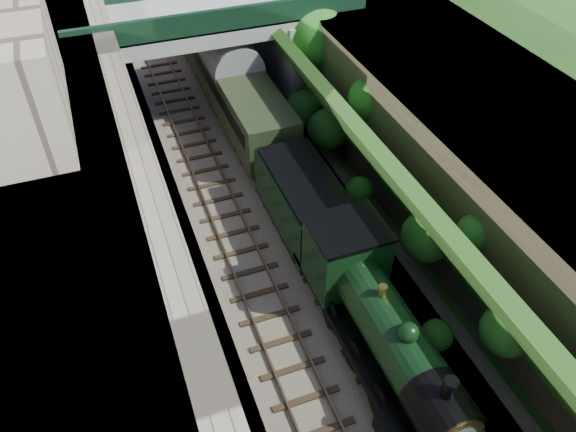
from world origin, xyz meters
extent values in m
cube|color=#473F38|center=(0.00, 20.00, 0.10)|extent=(10.00, 90.00, 0.20)
cube|color=#756B56|center=(-5.50, 20.00, 3.50)|extent=(1.00, 90.00, 7.00)
cube|color=#262628|center=(-9.00, 20.00, 3.50)|extent=(6.00, 90.00, 7.00)
cube|color=#262628|center=(9.50, 20.00, 3.12)|extent=(8.00, 90.00, 6.25)
cube|color=#1E4714|center=(5.00, 20.00, 2.70)|extent=(4.02, 90.00, 6.36)
sphere|color=#194C14|center=(4.80, 2.03, 2.58)|extent=(1.87, 1.87, 1.87)
sphere|color=#194C14|center=(5.58, 5.48, 3.84)|extent=(1.46, 1.46, 1.46)
sphere|color=#194C14|center=(4.76, 7.08, 2.50)|extent=(2.20, 2.20, 2.20)
sphere|color=#194C14|center=(4.12, 11.81, 1.47)|extent=(1.41, 1.41, 1.41)
sphere|color=#194C14|center=(5.92, 14.91, 4.39)|extent=(2.16, 2.16, 2.16)
sphere|color=#194C14|center=(4.50, 16.40, 2.08)|extent=(2.23, 2.23, 2.23)
sphere|color=#194C14|center=(4.26, 19.08, 1.70)|extent=(2.39, 2.39, 2.39)
sphere|color=#194C14|center=(4.90, 23.85, 2.74)|extent=(1.23, 1.23, 1.23)
sphere|color=#194C14|center=(5.86, 25.36, 4.30)|extent=(1.88, 1.88, 1.88)
sphere|color=#194C14|center=(5.78, 29.28, 4.18)|extent=(1.27, 1.27, 1.27)
cube|color=black|center=(-2.00, 20.00, 0.24)|extent=(2.50, 90.00, 0.07)
cube|color=brown|center=(-2.72, 20.00, 0.33)|extent=(0.08, 90.00, 0.14)
cube|color=brown|center=(-1.28, 20.00, 0.33)|extent=(0.08, 90.00, 0.14)
cube|color=black|center=(1.20, 20.00, 0.24)|extent=(2.50, 90.00, 0.07)
cube|color=brown|center=(0.48, 20.00, 0.33)|extent=(0.08, 90.00, 0.14)
cube|color=brown|center=(1.92, 20.00, 0.33)|extent=(0.08, 90.00, 0.14)
cube|color=gray|center=(0.50, 24.00, 5.70)|extent=(16.00, 6.00, 0.90)
cube|color=#12311D|center=(0.50, 21.15, 6.65)|extent=(16.00, 0.30, 1.20)
cube|color=gray|center=(-5.50, 24.00, 2.85)|extent=(1.40, 6.40, 5.70)
cube|color=gray|center=(5.20, 24.00, 2.85)|extent=(2.40, 6.40, 5.70)
cylinder|color=black|center=(5.80, 21.33, 2.20)|extent=(0.30, 0.30, 4.40)
sphere|color=#194C14|center=(5.80, 21.33, 4.80)|extent=(3.60, 3.60, 3.60)
sphere|color=#194C14|center=(6.30, 22.13, 4.20)|extent=(2.40, 2.40, 2.40)
cube|color=black|center=(1.20, 3.44, 0.50)|extent=(2.40, 8.40, 0.60)
cube|color=black|center=(1.20, 4.44, 1.05)|extent=(2.70, 10.00, 0.35)
cylinder|color=black|center=(1.20, 3.64, 2.35)|extent=(1.90, 5.60, 1.90)
cylinder|color=black|center=(1.20, 0.34, 2.35)|extent=(1.96, 1.80, 1.96)
cylinder|color=black|center=(1.20, 0.34, 3.55)|extent=(0.44, 0.44, 0.90)
sphere|color=black|center=(1.20, 2.64, 3.35)|extent=(0.76, 0.76, 0.76)
cylinder|color=#A57F33|center=(1.20, 4.44, 3.45)|extent=(0.32, 0.32, 0.50)
cube|color=black|center=(1.20, 7.24, 2.50)|extent=(2.75, 2.40, 2.80)
cube|color=black|center=(1.20, 7.24, 3.95)|extent=(2.85, 2.50, 0.15)
cube|color=black|center=(2.45, 0.84, 0.85)|extent=(0.60, 1.40, 0.90)
cube|color=black|center=(1.20, 11.64, 0.45)|extent=(2.30, 6.00, 0.50)
cube|color=black|center=(1.20, 11.64, 0.70)|extent=(2.60, 6.00, 0.50)
cube|color=black|center=(1.20, 11.64, 1.90)|extent=(2.70, 6.00, 2.40)
cube|color=black|center=(1.20, 11.64, 3.15)|extent=(2.50, 5.60, 0.20)
cube|color=black|center=(1.20, 24.24, 0.40)|extent=(2.30, 17.00, 0.40)
cube|color=black|center=(1.20, 24.24, 0.65)|extent=(2.50, 17.00, 0.50)
cube|color=#232D19|center=(1.20, 24.24, 2.15)|extent=(2.80, 18.00, 2.70)
cube|color=slate|center=(1.20, 24.24, 3.65)|extent=(2.90, 18.00, 0.50)
camera|label=1|loc=(-6.29, -6.33, 18.11)|focal=35.00mm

